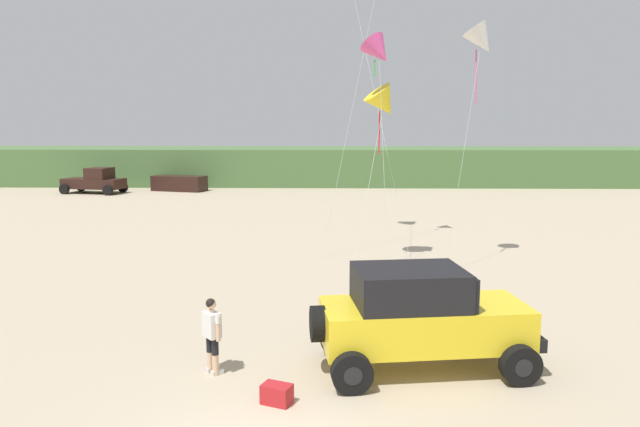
# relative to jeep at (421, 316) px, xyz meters

# --- Properties ---
(dune_ridge) EXTENTS (90.00, 8.79, 3.17)m
(dune_ridge) POSITION_rel_jeep_xyz_m (-3.14, 41.43, 0.38)
(dune_ridge) COLOR #4C703D
(dune_ridge) RESTS_ON ground_plane
(jeep) EXTENTS (4.98, 2.91, 2.26)m
(jeep) POSITION_rel_jeep_xyz_m (0.00, 0.00, 0.00)
(jeep) COLOR yellow
(jeep) RESTS_ON ground_plane
(person_watching) EXTENTS (0.47, 0.50, 1.67)m
(person_watching) POSITION_rel_jeep_xyz_m (-4.48, -0.35, -0.26)
(person_watching) COLOR #DBB28E
(person_watching) RESTS_ON ground_plane
(cooler_box) EXTENTS (0.66, 0.55, 0.38)m
(cooler_box) POSITION_rel_jeep_xyz_m (-2.98, -1.72, -1.01)
(cooler_box) COLOR #B21E23
(cooler_box) RESTS_ON ground_plane
(distant_pickup) EXTENTS (4.89, 3.21, 1.98)m
(distant_pickup) POSITION_rel_jeep_xyz_m (-20.21, 33.06, -0.26)
(distant_pickup) COLOR black
(distant_pickup) RESTS_ON ground_plane
(distant_sedan) EXTENTS (4.50, 2.75, 1.20)m
(distant_sedan) POSITION_rel_jeep_xyz_m (-14.18, 34.91, -0.60)
(distant_sedan) COLOR black
(distant_sedan) RESTS_ON ground_plane
(kite_blue_swept) EXTENTS (2.22, 5.09, 6.82)m
(kite_blue_swept) POSITION_rel_jeep_xyz_m (-0.02, 10.30, 4.88)
(kite_blue_swept) COLOR yellow
(kite_blue_swept) RESTS_ON ground_plane
(kite_purple_stunt) EXTENTS (2.23, 2.36, 9.04)m
(kite_purple_stunt) POSITION_rel_jeep_xyz_m (3.48, 10.08, 7.12)
(kite_purple_stunt) COLOR white
(kite_purple_stunt) RESTS_ON ground_plane
(kite_green_box) EXTENTS (1.67, 2.77, 8.55)m
(kite_green_box) POSITION_rel_jeep_xyz_m (-0.28, 9.52, 6.66)
(kite_green_box) COLOR #E04C93
(kite_green_box) RESTS_ON ground_plane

